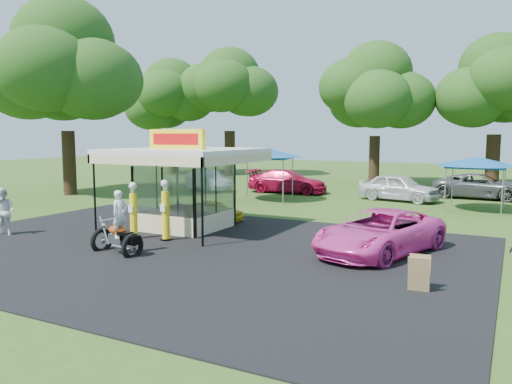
% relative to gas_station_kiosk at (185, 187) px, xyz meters
% --- Properties ---
extents(ground, '(120.00, 120.00, 0.00)m').
position_rel_gas_station_kiosk_xyz_m(ground, '(2.00, -4.99, -1.78)').
color(ground, '#335119').
rests_on(ground, ground).
extents(asphalt_apron, '(20.00, 14.00, 0.04)m').
position_rel_gas_station_kiosk_xyz_m(asphalt_apron, '(2.00, -2.99, -1.76)').
color(asphalt_apron, black).
rests_on(asphalt_apron, ground).
extents(gas_station_kiosk, '(5.40, 5.40, 4.18)m').
position_rel_gas_station_kiosk_xyz_m(gas_station_kiosk, '(0.00, 0.00, 0.00)').
color(gas_station_kiosk, white).
rests_on(gas_station_kiosk, ground).
extents(gas_pump_left, '(0.41, 0.41, 2.20)m').
position_rel_gas_station_kiosk_xyz_m(gas_pump_left, '(-0.47, -2.66, -0.73)').
color(gas_pump_left, black).
rests_on(gas_pump_left, ground).
extents(gas_pump_right, '(0.43, 0.43, 2.32)m').
position_rel_gas_station_kiosk_xyz_m(gas_pump_right, '(0.74, -2.28, -0.67)').
color(gas_pump_right, black).
rests_on(gas_pump_right, ground).
extents(motorcycle, '(1.94, 1.11, 2.24)m').
position_rel_gas_station_kiosk_xyz_m(motorcycle, '(0.68, -4.70, -0.91)').
color(motorcycle, black).
rests_on(motorcycle, ground).
extents(spare_tires, '(0.87, 0.64, 0.70)m').
position_rel_gas_station_kiosk_xyz_m(spare_tires, '(-1.50, -1.29, -1.44)').
color(spare_tires, black).
rests_on(spare_tires, ground).
extents(a_frame_sign, '(0.54, 0.50, 0.94)m').
position_rel_gas_station_kiosk_xyz_m(a_frame_sign, '(10.18, -4.22, -1.31)').
color(a_frame_sign, '#593819').
rests_on(a_frame_sign, ground).
extents(kiosk_car, '(2.82, 1.13, 0.96)m').
position_rel_gas_station_kiosk_xyz_m(kiosk_car, '(-0.00, 2.21, -1.30)').
color(kiosk_car, yellow).
rests_on(kiosk_car, ground).
extents(pink_sedan, '(3.95, 5.80, 1.48)m').
position_rel_gas_station_kiosk_xyz_m(pink_sedan, '(8.31, -0.63, -1.04)').
color(pink_sedan, '#F642B6').
rests_on(pink_sedan, ground).
extents(spectator_west, '(1.07, 0.93, 1.90)m').
position_rel_gas_station_kiosk_xyz_m(spectator_west, '(-5.47, -4.47, -0.83)').
color(spectator_west, white).
rests_on(spectator_west, ground).
extents(bg_car_a, '(4.55, 3.45, 1.44)m').
position_rel_gas_station_kiosk_xyz_m(bg_car_a, '(-7.12, 12.61, -1.06)').
color(bg_car_a, silver).
rests_on(bg_car_a, ground).
extents(bg_car_b, '(5.57, 2.58, 1.58)m').
position_rel_gas_station_kiosk_xyz_m(bg_car_b, '(-1.55, 14.00, -0.99)').
color(bg_car_b, '#BD0E3A').
rests_on(bg_car_b, ground).
extents(bg_car_c, '(5.05, 2.83, 1.62)m').
position_rel_gas_station_kiosk_xyz_m(bg_car_c, '(6.04, 13.32, -0.97)').
color(bg_car_c, silver).
rests_on(bg_car_c, ground).
extents(bg_car_d, '(5.68, 2.89, 1.54)m').
position_rel_gas_station_kiosk_xyz_m(bg_car_d, '(10.33, 16.73, -1.01)').
color(bg_car_d, '#515154').
rests_on(bg_car_d, ground).
extents(tent_west, '(4.53, 4.53, 3.17)m').
position_rel_gas_station_kiosk_xyz_m(tent_west, '(-1.24, 9.83, 1.08)').
color(tent_west, gray).
rests_on(tent_west, ground).
extents(tent_east, '(4.05, 4.05, 2.83)m').
position_rel_gas_station_kiosk_xyz_m(tent_east, '(10.41, 11.09, 0.78)').
color(tent_east, gray).
rests_on(tent_east, ground).
extents(oak_far_a, '(9.42, 9.42, 11.16)m').
position_rel_gas_station_kiosk_xyz_m(oak_far_a, '(-18.35, 23.53, 5.32)').
color(oak_far_a, black).
rests_on(oak_far_a, ground).
extents(oak_far_b, '(9.99, 9.99, 11.91)m').
position_rel_gas_station_kiosk_xyz_m(oak_far_b, '(-12.46, 24.79, 5.82)').
color(oak_far_b, black).
rests_on(oak_far_b, ground).
extents(oak_far_c, '(9.23, 9.23, 10.88)m').
position_rel_gas_station_kiosk_xyz_m(oak_far_c, '(2.25, 22.31, 5.12)').
color(oak_far_c, black).
rests_on(oak_far_c, ground).
extents(oak_far_d, '(9.27, 9.27, 11.04)m').
position_rel_gas_station_kiosk_xyz_m(oak_far_d, '(10.65, 24.13, 5.25)').
color(oak_far_d, black).
rests_on(oak_far_d, ground).
extents(oak_near, '(10.78, 10.78, 12.41)m').
position_rel_gas_station_kiosk_xyz_m(oak_near, '(-13.87, 6.41, 5.99)').
color(oak_near, black).
rests_on(oak_near, ground).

